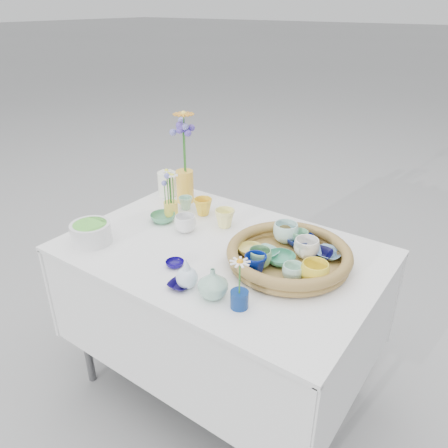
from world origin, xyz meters
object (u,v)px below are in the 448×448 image
Objects in this scene: bud_vase_seafoam at (213,283)px; tall_vase_yellow at (185,186)px; wicker_tray at (289,256)px; display_table at (222,384)px.

tall_vase_yellow is (-0.59, 0.56, 0.03)m from bud_vase_seafoam.
wicker_tray is 0.74m from tall_vase_yellow.
tall_vase_yellow reaches higher than display_table.
tall_vase_yellow is at bearing 136.53° from bud_vase_seafoam.
wicker_tray is at bearing -18.24° from tall_vase_yellow.
wicker_tray is (0.28, 0.05, 0.80)m from display_table.
tall_vase_yellow is at bearing 146.37° from display_table.
wicker_tray is 2.94× the size of tall_vase_yellow.
display_table is at bearing -33.63° from tall_vase_yellow.
bud_vase_seafoam is at bearing -43.47° from tall_vase_yellow.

